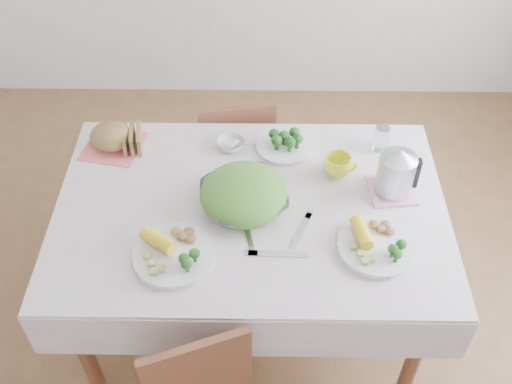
{
  "coord_description": "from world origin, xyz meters",
  "views": [
    {
      "loc": [
        0.04,
        -1.56,
        2.44
      ],
      "look_at": [
        0.02,
        0.02,
        0.82
      ],
      "focal_mm": 42.0,
      "sensor_mm": 36.0,
      "label": 1
    }
  ],
  "objects_px": {
    "salad_bowl": "(244,199)",
    "yellow_mug": "(338,165)",
    "chair_far": "(234,143)",
    "electric_kettle": "(397,169)",
    "dining_table": "(251,268)",
    "dinner_plate_right": "(376,246)",
    "dinner_plate_left": "(174,255)"
  },
  "relations": [
    {
      "from": "dining_table",
      "to": "dinner_plate_left",
      "type": "xyz_separation_m",
      "value": [
        -0.27,
        -0.25,
        0.4
      ]
    },
    {
      "from": "dinner_plate_left",
      "to": "electric_kettle",
      "type": "height_order",
      "value": "electric_kettle"
    },
    {
      "from": "dinner_plate_right",
      "to": "electric_kettle",
      "type": "distance_m",
      "value": 0.32
    },
    {
      "from": "chair_far",
      "to": "yellow_mug",
      "type": "xyz_separation_m",
      "value": [
        0.44,
        -0.52,
        0.34
      ]
    },
    {
      "from": "salad_bowl",
      "to": "dinner_plate_right",
      "type": "xyz_separation_m",
      "value": [
        0.48,
        -0.2,
        -0.03
      ]
    },
    {
      "from": "yellow_mug",
      "to": "dinner_plate_left",
      "type": "bearing_deg",
      "value": -144.32
    },
    {
      "from": "chair_far",
      "to": "dinner_plate_left",
      "type": "height_order",
      "value": "chair_far"
    },
    {
      "from": "salad_bowl",
      "to": "dinner_plate_right",
      "type": "bearing_deg",
      "value": -23.13
    },
    {
      "from": "dinner_plate_right",
      "to": "yellow_mug",
      "type": "xyz_separation_m",
      "value": [
        -0.11,
        0.39,
        0.03
      ]
    },
    {
      "from": "electric_kettle",
      "to": "dinner_plate_right",
      "type": "bearing_deg",
      "value": -114.84
    },
    {
      "from": "chair_far",
      "to": "electric_kettle",
      "type": "bearing_deg",
      "value": 126.06
    },
    {
      "from": "chair_far",
      "to": "electric_kettle",
      "type": "xyz_separation_m",
      "value": [
        0.65,
        -0.62,
        0.42
      ]
    },
    {
      "from": "dining_table",
      "to": "dinner_plate_right",
      "type": "bearing_deg",
      "value": -23.94
    },
    {
      "from": "dining_table",
      "to": "chair_far",
      "type": "relative_size",
      "value": 1.72
    },
    {
      "from": "salad_bowl",
      "to": "electric_kettle",
      "type": "bearing_deg",
      "value": 8.21
    },
    {
      "from": "dining_table",
      "to": "dinner_plate_left",
      "type": "relative_size",
      "value": 4.75
    },
    {
      "from": "chair_far",
      "to": "dinner_plate_left",
      "type": "bearing_deg",
      "value": 70.05
    },
    {
      "from": "salad_bowl",
      "to": "chair_far",
      "type": "bearing_deg",
      "value": 96.0
    },
    {
      "from": "chair_far",
      "to": "dinner_plate_right",
      "type": "relative_size",
      "value": 2.87
    },
    {
      "from": "chair_far",
      "to": "yellow_mug",
      "type": "bearing_deg",
      "value": 120.14
    },
    {
      "from": "salad_bowl",
      "to": "yellow_mug",
      "type": "distance_m",
      "value": 0.41
    },
    {
      "from": "dining_table",
      "to": "dinner_plate_right",
      "type": "height_order",
      "value": "dinner_plate_right"
    },
    {
      "from": "dinner_plate_right",
      "to": "yellow_mug",
      "type": "distance_m",
      "value": 0.4
    },
    {
      "from": "salad_bowl",
      "to": "dinner_plate_right",
      "type": "distance_m",
      "value": 0.52
    },
    {
      "from": "dining_table",
      "to": "yellow_mug",
      "type": "bearing_deg",
      "value": 28.43
    },
    {
      "from": "electric_kettle",
      "to": "dinner_plate_left",
      "type": "bearing_deg",
      "value": -163.62
    },
    {
      "from": "chair_far",
      "to": "dining_table",
      "type": "bearing_deg",
      "value": 87.81
    },
    {
      "from": "dinner_plate_left",
      "to": "dining_table",
      "type": "bearing_deg",
      "value": 43.45
    },
    {
      "from": "electric_kettle",
      "to": "salad_bowl",
      "type": "bearing_deg",
      "value": -177.87
    },
    {
      "from": "yellow_mug",
      "to": "electric_kettle",
      "type": "relative_size",
      "value": 0.56
    },
    {
      "from": "dining_table",
      "to": "dinner_plate_left",
      "type": "height_order",
      "value": "dinner_plate_left"
    },
    {
      "from": "chair_far",
      "to": "electric_kettle",
      "type": "relative_size",
      "value": 4.09
    }
  ]
}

